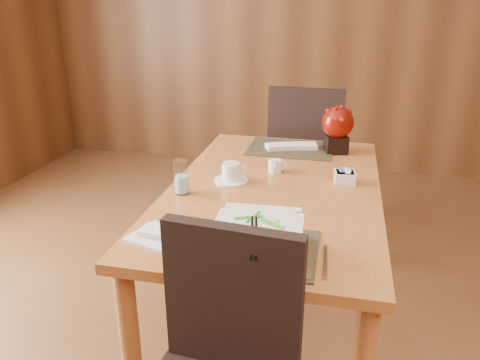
% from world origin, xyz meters
% --- Properties ---
extents(back_wall, '(5.00, 0.02, 2.80)m').
position_xyz_m(back_wall, '(0.00, 3.00, 1.40)').
color(back_wall, brown).
rests_on(back_wall, ground).
extents(dining_table, '(0.90, 1.50, 0.75)m').
position_xyz_m(dining_table, '(0.00, 0.60, 0.65)').
color(dining_table, '#B36931').
rests_on(dining_table, ground).
extents(placemat_near, '(0.45, 0.33, 0.01)m').
position_xyz_m(placemat_near, '(0.00, 0.05, 0.75)').
color(placemat_near, black).
rests_on(placemat_near, dining_table).
extents(placemat_far, '(0.45, 0.33, 0.01)m').
position_xyz_m(placemat_far, '(0.00, 1.15, 0.75)').
color(placemat_far, black).
rests_on(placemat_far, dining_table).
extents(soup_setting, '(0.31, 0.31, 0.12)m').
position_xyz_m(soup_setting, '(0.04, 0.01, 0.81)').
color(soup_setting, white).
rests_on(soup_setting, dining_table).
extents(coffee_cup, '(0.15, 0.15, 0.09)m').
position_xyz_m(coffee_cup, '(-0.20, 0.62, 0.79)').
color(coffee_cup, white).
rests_on(coffee_cup, dining_table).
extents(water_glass, '(0.08, 0.08, 0.15)m').
position_xyz_m(water_glass, '(-0.37, 0.44, 0.82)').
color(water_glass, silver).
rests_on(water_glass, dining_table).
extents(creamer_jug, '(0.10, 0.10, 0.06)m').
position_xyz_m(creamer_jug, '(-0.03, 0.78, 0.78)').
color(creamer_jug, white).
rests_on(creamer_jug, dining_table).
extents(sugar_caddy, '(0.10, 0.10, 0.05)m').
position_xyz_m(sugar_caddy, '(0.30, 0.72, 0.78)').
color(sugar_caddy, white).
rests_on(sugar_caddy, dining_table).
extents(berry_decor, '(0.17, 0.17, 0.24)m').
position_xyz_m(berry_decor, '(0.24, 1.15, 0.89)').
color(berry_decor, black).
rests_on(berry_decor, dining_table).
extents(napkins_far, '(0.29, 0.18, 0.02)m').
position_xyz_m(napkins_far, '(0.02, 1.15, 0.77)').
color(napkins_far, white).
rests_on(napkins_far, dining_table).
extents(bread_plate, '(0.21, 0.21, 0.01)m').
position_xyz_m(bread_plate, '(-0.33, 0.06, 0.76)').
color(bread_plate, white).
rests_on(bread_plate, dining_table).
extents(far_chair, '(0.49, 0.49, 1.02)m').
position_xyz_m(far_chair, '(0.05, 1.62, 0.57)').
color(far_chair, black).
rests_on(far_chair, ground).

